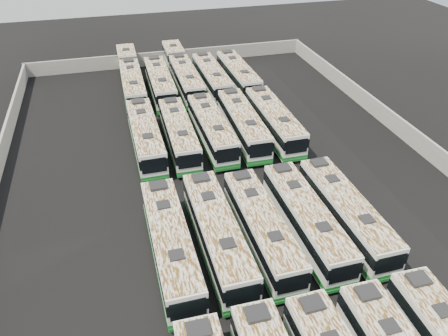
# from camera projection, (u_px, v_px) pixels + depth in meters

# --- Properties ---
(ground) EXTENTS (140.00, 140.00, 0.00)m
(ground) POSITION_uv_depth(u_px,v_px,m) (231.00, 189.00, 43.05)
(ground) COLOR black
(ground) RESTS_ON ground
(perimeter_wall) EXTENTS (45.20, 73.20, 2.20)m
(perimeter_wall) POSITION_uv_depth(u_px,v_px,m) (231.00, 180.00, 42.44)
(perimeter_wall) COLOR gray
(perimeter_wall) RESTS_ON ground
(bus_midfront_far_left) EXTENTS (2.94, 13.44, 3.78)m
(bus_midfront_far_left) POSITION_uv_depth(u_px,v_px,m) (171.00, 244.00, 33.84)
(bus_midfront_far_left) COLOR silver
(bus_midfront_far_left) RESTS_ON ground
(bus_midfront_left) EXTENTS (2.97, 13.47, 3.79)m
(bus_midfront_left) POSITION_uv_depth(u_px,v_px,m) (217.00, 234.00, 34.81)
(bus_midfront_left) COLOR silver
(bus_midfront_left) RESTS_ON ground
(bus_midfront_center) EXTENTS (2.87, 12.92, 3.63)m
(bus_midfront_center) POSITION_uv_depth(u_px,v_px,m) (262.00, 228.00, 35.52)
(bus_midfront_center) COLOR silver
(bus_midfront_center) RESTS_ON ground
(bus_midfront_right) EXTENTS (2.89, 13.12, 3.69)m
(bus_midfront_right) POSITION_uv_depth(u_px,v_px,m) (306.00, 219.00, 36.36)
(bus_midfront_right) COLOR silver
(bus_midfront_right) RESTS_ON ground
(bus_midfront_far_right) EXTENTS (2.92, 13.12, 3.69)m
(bus_midfront_far_right) POSITION_uv_depth(u_px,v_px,m) (346.00, 212.00, 37.11)
(bus_midfront_far_right) COLOR silver
(bus_midfront_far_right) RESTS_ON ground
(bus_midback_far_left) EXTENTS (2.97, 13.43, 3.78)m
(bus_midback_far_left) POSITION_uv_depth(u_px,v_px,m) (146.00, 136.00, 47.98)
(bus_midback_far_left) COLOR silver
(bus_midback_far_left) RESTS_ON ground
(bus_midback_left) EXTENTS (2.87, 12.94, 3.64)m
(bus_midback_left) POSITION_uv_depth(u_px,v_px,m) (179.00, 134.00, 48.64)
(bus_midback_left) COLOR silver
(bus_midback_left) RESTS_ON ground
(bus_midback_center) EXTENTS (2.94, 13.11, 3.69)m
(bus_midback_center) POSITION_uv_depth(u_px,v_px,m) (212.00, 129.00, 49.55)
(bus_midback_center) COLOR silver
(bus_midback_center) RESTS_ON ground
(bus_midback_right) EXTENTS (3.07, 13.39, 3.76)m
(bus_midback_right) POSITION_uv_depth(u_px,v_px,m) (243.00, 124.00, 50.44)
(bus_midback_right) COLOR silver
(bus_midback_right) RESTS_ON ground
(bus_midback_far_right) EXTENTS (2.86, 13.41, 3.78)m
(bus_midback_far_right) POSITION_uv_depth(u_px,v_px,m) (274.00, 121.00, 51.06)
(bus_midback_far_right) COLOR silver
(bus_midback_far_right) RESTS_ON ground
(bus_back_far_left) EXTENTS (3.00, 20.44, 3.70)m
(bus_back_far_left) POSITION_uv_depth(u_px,v_px,m) (131.00, 76.00, 62.65)
(bus_back_far_left) COLOR silver
(bus_back_far_left) RESTS_ON ground
(bus_back_left) EXTENTS (2.95, 13.47, 3.79)m
(bus_back_left) POSITION_uv_depth(u_px,v_px,m) (160.00, 83.00, 60.43)
(bus_back_left) COLOR silver
(bus_back_left) RESTS_ON ground
(bus_back_center) EXTENTS (2.86, 20.44, 3.71)m
(bus_back_center) POSITION_uv_depth(u_px,v_px,m) (182.00, 71.00, 64.28)
(bus_back_center) COLOR silver
(bus_back_center) RESTS_ON ground
(bus_back_right) EXTENTS (2.90, 13.16, 3.70)m
(bus_back_right) POSITION_uv_depth(u_px,v_px,m) (212.00, 78.00, 62.13)
(bus_back_right) COLOR silver
(bus_back_right) RESTS_ON ground
(bus_back_far_right) EXTENTS (2.99, 13.28, 3.73)m
(bus_back_far_right) POSITION_uv_depth(u_px,v_px,m) (238.00, 75.00, 62.93)
(bus_back_far_right) COLOR silver
(bus_back_far_right) RESTS_ON ground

